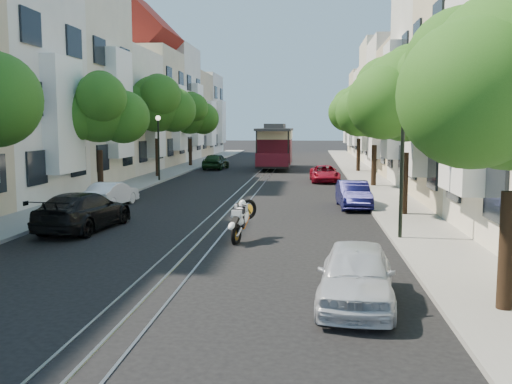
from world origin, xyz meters
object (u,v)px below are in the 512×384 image
(parked_car_w_mid, at_px, (112,194))
(tree_w_d, at_px, (190,115))
(parked_car_e_near, at_px, (356,275))
(parked_car_w_near, at_px, (83,211))
(tree_e_d, at_px, (360,110))
(tree_e_c, at_px, (376,109))
(lamp_east, at_px, (402,151))
(lamp_west, at_px, (158,138))
(cable_car, at_px, (275,145))
(tree_w_b, at_px, (99,110))
(sportbike_rider, at_px, (241,218))
(tree_e_b, at_px, (409,97))
(parked_car_w_far, at_px, (216,161))
(parked_car_e_mid, at_px, (353,195))
(tree_w_c, at_px, (157,105))
(parked_car_e_far, at_px, (325,174))

(parked_car_w_mid, bearing_deg, tree_w_d, -78.88)
(parked_car_e_near, xyz_separation_m, parked_car_w_near, (-8.80, 7.56, 0.04))
(tree_e_d, distance_m, parked_car_e_near, 34.04)
(tree_e_c, height_order, lamp_east, tree_e_c)
(lamp_west, relative_size, cable_car, 0.46)
(tree_w_b, relative_size, sportbike_rider, 3.66)
(tree_e_d, bearing_deg, tree_e_b, -90.00)
(parked_car_e_near, bearing_deg, tree_e_c, 88.21)
(cable_car, bearing_deg, lamp_west, -119.70)
(tree_w_b, xyz_separation_m, sportbike_rider, (8.44, -10.47, -3.66))
(tree_w_b, xyz_separation_m, parked_car_e_near, (11.54, -16.65, -3.77))
(tree_e_b, relative_size, parked_car_w_far, 1.70)
(lamp_east, bearing_deg, parked_car_e_mid, 97.28)
(tree_e_b, relative_size, parked_car_e_near, 1.80)
(tree_w_c, distance_m, parked_car_w_mid, 14.90)
(lamp_west, bearing_deg, sportbike_rider, -67.65)
(tree_w_d, relative_size, parked_car_e_far, 1.68)
(tree_e_c, relative_size, tree_e_d, 0.95)
(lamp_east, xyz_separation_m, parked_car_e_mid, (-0.93, 7.25, -2.25))
(parked_car_e_near, bearing_deg, tree_w_b, 130.13)
(tree_w_d, height_order, parked_car_e_mid, tree_w_d)
(tree_e_b, relative_size, parked_car_e_mid, 1.84)
(lamp_east, height_order, cable_car, lamp_east)
(sportbike_rider, xyz_separation_m, cable_car, (-0.80, 30.58, 1.31))
(tree_e_b, height_order, parked_car_e_far, tree_e_b)
(sportbike_rider, xyz_separation_m, parked_car_w_near, (-5.70, 1.38, -0.07))
(parked_car_w_near, bearing_deg, sportbike_rider, 172.30)
(tree_w_c, xyz_separation_m, parked_car_e_mid, (12.51, -13.73, -4.47))
(lamp_east, relative_size, parked_car_e_near, 1.12)
(tree_w_d, bearing_deg, tree_w_b, -90.00)
(tree_e_c, relative_size, tree_w_c, 0.92)
(lamp_west, distance_m, parked_car_w_near, 17.35)
(tree_w_c, distance_m, parked_car_e_far, 12.56)
(tree_w_c, xyz_separation_m, tree_w_d, (-0.00, 11.00, -0.47))
(tree_e_d, distance_m, parked_car_e_far, 9.57)
(tree_e_d, bearing_deg, lamp_west, -146.50)
(parked_car_e_near, relative_size, parked_car_e_far, 0.96)
(tree_e_b, bearing_deg, tree_e_d, 90.00)
(tree_e_b, height_order, tree_e_d, tree_e_d)
(tree_w_b, distance_m, cable_car, 21.64)
(tree_e_c, height_order, tree_w_d, same)
(tree_w_b, height_order, parked_car_e_near, tree_w_b)
(sportbike_rider, distance_m, parked_car_e_mid, 8.75)
(lamp_west, bearing_deg, parked_car_e_far, 5.00)
(parked_car_w_near, height_order, parked_car_w_far, parked_car_w_near)
(lamp_west, height_order, parked_car_e_mid, lamp_west)
(parked_car_w_mid, xyz_separation_m, parked_car_w_far, (1.10, 22.10, 0.12))
(sportbike_rider, height_order, parked_car_w_mid, sportbike_rider)
(lamp_west, relative_size, parked_car_w_far, 1.06)
(tree_w_c, xyz_separation_m, lamp_west, (0.84, -2.98, -2.22))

